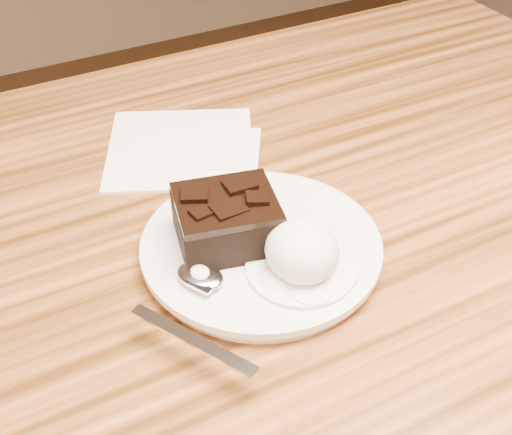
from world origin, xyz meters
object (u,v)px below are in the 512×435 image
napkin (181,147)px  plate (261,250)px  ice_cream_scoop (302,251)px  spoon (200,277)px  brownie (227,223)px

napkin → plate: bearing=-91.4°
plate → ice_cream_scoop: (0.01, -0.05, 0.03)m
plate → ice_cream_scoop: 0.06m
ice_cream_scoop → napkin: (-0.01, 0.25, -0.04)m
plate → spoon: 0.07m
brownie → ice_cream_scoop: ice_cream_scoop is taller
plate → spoon: (-0.07, -0.02, 0.01)m
plate → napkin: (0.00, 0.20, -0.01)m
brownie → ice_cream_scoop: size_ratio=1.31×
ice_cream_scoop → napkin: bearing=91.9°
spoon → napkin: (0.07, 0.22, -0.02)m
plate → brownie: size_ratio=2.51×
spoon → plate: bearing=-12.2°
ice_cream_scoop → spoon: (-0.08, 0.03, -0.02)m
brownie → ice_cream_scoop: 0.08m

